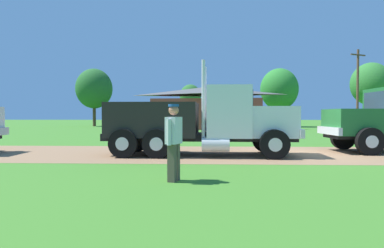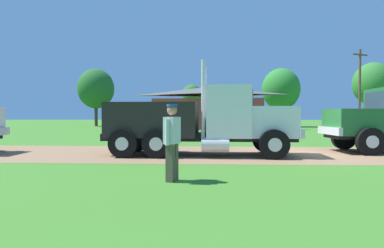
% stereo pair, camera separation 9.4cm
% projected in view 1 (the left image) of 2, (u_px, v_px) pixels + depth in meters
% --- Properties ---
extents(ground_plane, '(200.00, 200.00, 0.00)m').
position_uv_depth(ground_plane, '(299.00, 154.00, 13.80)').
color(ground_plane, '#3E7926').
extents(dirt_track, '(120.00, 6.18, 0.01)m').
position_uv_depth(dirt_track, '(299.00, 154.00, 13.80)').
color(dirt_track, '#916C4B').
rests_on(dirt_track, ground_plane).
extents(truck_foreground_white, '(7.60, 2.85, 3.59)m').
position_uv_depth(truck_foreground_white, '(200.00, 122.00, 13.40)').
color(truck_foreground_white, black).
rests_on(truck_foreground_white, ground_plane).
extents(visitor_standing_near, '(0.39, 0.64, 1.83)m').
position_uv_depth(visitor_standing_near, '(174.00, 138.00, 8.08)').
color(visitor_standing_near, silver).
rests_on(visitor_standing_near, ground_plane).
extents(shed_building, '(13.02, 6.64, 4.78)m').
position_uv_depth(shed_building, '(207.00, 109.00, 38.57)').
color(shed_building, '#953A33').
rests_on(shed_building, ground_plane).
extents(utility_pole_near, '(2.03, 1.11, 8.89)m').
position_uv_depth(utility_pole_near, '(358.00, 87.00, 38.01)').
color(utility_pole_near, brown).
rests_on(utility_pole_near, ground_plane).
extents(tree_left, '(5.10, 5.10, 8.13)m').
position_uv_depth(tree_left, '(94.00, 89.00, 48.07)').
color(tree_left, '#513823').
rests_on(tree_left, ground_plane).
extents(tree_mid, '(3.40, 3.40, 6.50)m').
position_uv_depth(tree_mid, '(190.00, 96.00, 54.66)').
color(tree_mid, '#513823').
rests_on(tree_mid, ground_plane).
extents(tree_right, '(5.05, 5.05, 7.86)m').
position_uv_depth(tree_right, '(279.00, 89.00, 45.79)').
color(tree_right, '#513823').
rests_on(tree_right, ground_plane).
extents(tree_far_right, '(5.43, 5.43, 8.95)m').
position_uv_depth(tree_far_right, '(371.00, 84.00, 47.84)').
color(tree_far_right, '#513823').
rests_on(tree_far_right, ground_plane).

